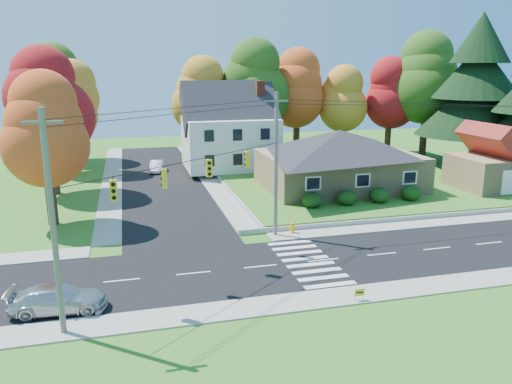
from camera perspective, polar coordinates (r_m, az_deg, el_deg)
ground at (r=31.27m, az=7.66°, el=-7.74°), size 120.00×120.00×0.00m
road_main at (r=31.26m, az=7.66°, el=-7.73°), size 90.00×8.00×0.02m
road_cross at (r=54.13m, az=-10.84°, el=1.49°), size 8.00×44.00×0.02m
sidewalk_north at (r=35.63m, az=4.63°, el=-4.83°), size 90.00×2.00×0.08m
sidewalk_south at (r=27.09m, az=11.72°, el=-11.38°), size 90.00×2.00×0.08m
lawn at (r=54.77m, az=12.02°, el=1.83°), size 30.00×30.00×0.50m
ranch_house at (r=47.65m, az=9.48°, el=3.85°), size 14.60×10.60×5.40m
colonial_house at (r=56.37m, az=-2.97°, el=6.93°), size 10.40×8.40×9.60m
garage at (r=51.83m, az=25.63°, el=2.99°), size 7.30×6.30×4.60m
hedge_row at (r=42.42m, az=12.13°, el=-0.47°), size 10.70×1.70×1.27m
traffic_infrastructure at (r=30.93m, az=6.77°, el=2.02°), size 38.10×10.66×10.00m
tree_lot_0 at (r=61.58m, az=-6.07°, el=10.95°), size 6.72×6.72×12.51m
tree_lot_1 at (r=61.74m, az=-0.32°, el=12.25°), size 7.84×7.84×14.60m
tree_lot_2 at (r=64.45m, az=4.74°, el=11.70°), size 7.28×7.28×13.56m
tree_lot_3 at (r=65.83m, az=10.03°, el=10.45°), size 6.16×6.16×11.47m
tree_lot_4 at (r=67.63m, az=15.12°, el=10.83°), size 6.72×6.72×12.51m
tree_lot_5 at (r=67.94m, az=19.08°, el=12.22°), size 8.40×8.40×15.64m
conifer_east_a at (r=62.04m, az=23.91°, el=10.88°), size 12.80×12.80×16.96m
tree_west_0 at (r=39.46m, az=-23.05°, el=6.55°), size 6.16×6.16×11.47m
tree_west_1 at (r=49.35m, az=-22.77°, el=9.39°), size 7.28×7.28×13.56m
tree_west_2 at (r=59.19m, az=-20.46°, el=9.56°), size 6.72×6.72×12.51m
tree_west_3 at (r=67.28m, az=-21.64°, el=11.01°), size 7.84×7.84×14.60m
silver_sedan at (r=26.41m, az=-21.68°, el=-11.28°), size 4.70×2.21×1.33m
white_car at (r=57.78m, az=-11.31°, el=2.89°), size 1.88×3.94×1.25m
fire_hydrant at (r=35.73m, az=4.19°, el=-4.15°), size 0.49×0.38×0.85m
yard_sign at (r=26.23m, az=11.75°, el=-11.19°), size 0.55×0.04×0.68m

